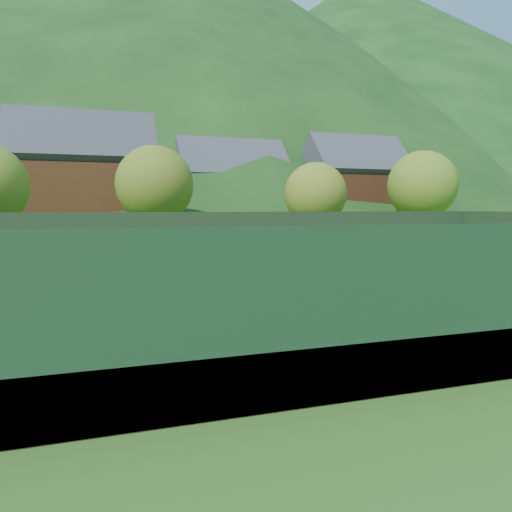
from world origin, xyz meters
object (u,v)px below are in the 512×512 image
object	(u,v)px
student_d	(442,254)
student_a	(335,260)
chalet_mid	(231,193)
chalet_left	(84,184)
chalet_right	(353,191)
student_c	(400,257)
student_b	(340,262)
ball_hopper	(142,285)
coach	(270,271)
tennis_net	(290,271)

from	to	relation	value
student_d	student_a	bearing A→B (deg)	13.47
chalet_mid	chalet_left	bearing A→B (deg)	-165.96
chalet_mid	chalet_right	size ratio (longest dim) A/B	1.06
chalet_mid	student_c	bearing A→B (deg)	-87.90
student_b	ball_hopper	bearing A→B (deg)	1.02
student_c	chalet_mid	size ratio (longest dim) A/B	0.11
chalet_left	chalet_mid	size ratio (longest dim) A/B	1.09
student_b	chalet_mid	world-z (taller)	chalet_mid
student_b	ball_hopper	xyz separation A→B (m)	(-9.63, -4.41, 0.09)
coach	chalet_right	distance (m)	39.25
student_d	student_c	bearing A→B (deg)	10.76
student_c	student_d	bearing A→B (deg)	-178.59
student_b	ball_hopper	world-z (taller)	student_b
ball_hopper	student_c	bearing A→B (deg)	21.57
coach	student_b	size ratio (longest dim) A/B	1.35
tennis_net	chalet_left	bearing A→B (deg)	108.43
student_a	student_c	distance (m)	3.95
student_a	student_d	bearing A→B (deg)	171.27
chalet_mid	student_a	bearing A→B (deg)	-94.95
student_d	ball_hopper	bearing A→B (deg)	30.51
chalet_left	chalet_mid	world-z (taller)	chalet_left
student_b	chalet_right	bearing A→B (deg)	-143.93
student_d	tennis_net	world-z (taller)	student_d
ball_hopper	chalet_mid	xyz separation A→B (m)	(12.57, 37.31, 4.22)
student_c	chalet_right	xyz separation A→B (m)	(12.83, 27.88, 4.57)
student_a	chalet_right	distance (m)	33.03
chalet_right	chalet_mid	bearing A→B (deg)	164.05
coach	student_c	xyz separation A→B (m)	(8.92, 4.50, -0.22)
student_c	tennis_net	bearing A→B (deg)	19.56
coach	student_b	world-z (taller)	coach
student_c	student_d	world-z (taller)	student_d
student_a	chalet_mid	xyz separation A→B (m)	(2.78, 32.08, 4.32)
coach	ball_hopper	xyz separation A→B (m)	(-4.82, -0.93, -0.14)
tennis_net	student_a	bearing A→B (deg)	30.83
student_a	chalet_mid	distance (m)	32.49
tennis_net	chalet_mid	bearing A→B (deg)	79.99
coach	tennis_net	xyz separation A→B (m)	(1.75, 2.38, -0.39)
chalet_left	chalet_right	world-z (taller)	chalet_left
coach	student_d	size ratio (longest dim) A/B	1.16
student_d	coach	bearing A→B (deg)	33.31
ball_hopper	chalet_mid	size ratio (longest dim) A/B	0.08
ball_hopper	chalet_right	xyz separation A→B (m)	(26.57, 33.31, 4.49)
coach	ball_hopper	bearing A→B (deg)	-164.65
student_b	student_c	size ratio (longest dim) A/B	0.98
tennis_net	chalet_right	size ratio (longest dim) A/B	1.01
chalet_right	student_b	bearing A→B (deg)	-120.37
student_a	chalet_left	distance (m)	31.43
coach	chalet_right	xyz separation A→B (m)	(21.75, 32.38, 4.35)
student_c	tennis_net	xyz separation A→B (m)	(-7.17, -2.12, -0.17)
coach	student_a	distance (m)	6.58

